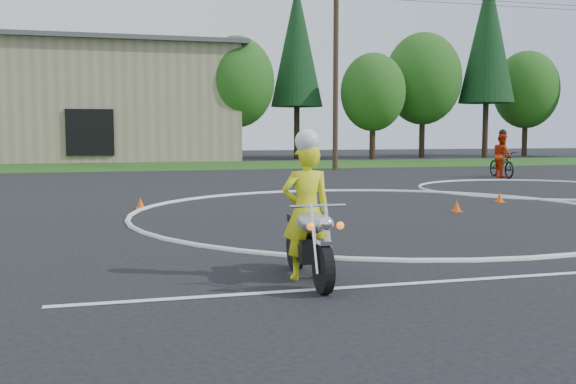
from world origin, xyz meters
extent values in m
plane|color=black|center=(0.00, 0.00, 0.00)|extent=(120.00, 120.00, 0.00)
cube|color=#1E4714|center=(0.00, 27.00, 0.01)|extent=(120.00, 10.00, 0.02)
torus|color=silver|center=(0.00, 3.00, 0.01)|extent=(12.12, 12.12, 0.12)
torus|color=silver|center=(8.00, 8.00, 0.01)|extent=(8.10, 8.10, 0.10)
cube|color=silver|center=(-3.00, -4.00, 0.01)|extent=(8.00, 0.12, 0.01)
cylinder|color=black|center=(-3.73, -4.18, 0.31)|extent=(0.14, 0.62, 0.62)
cylinder|color=black|center=(-3.69, -2.73, 0.31)|extent=(0.14, 0.62, 0.62)
cube|color=black|center=(-3.71, -3.41, 0.41)|extent=(0.30, 0.58, 0.31)
ellipsoid|color=silver|center=(-3.71, -3.62, 0.81)|extent=(0.39, 0.67, 0.29)
cube|color=black|center=(-3.70, -3.10, 0.77)|extent=(0.29, 0.63, 0.10)
cylinder|color=white|center=(-3.82, -4.10, 0.67)|extent=(0.06, 0.37, 0.83)
cylinder|color=silver|center=(-3.63, -4.10, 0.67)|extent=(0.06, 0.37, 0.83)
cube|color=silver|center=(-3.73, -4.21, 0.64)|extent=(0.15, 0.23, 0.05)
cylinder|color=silver|center=(-3.72, -3.93, 1.06)|extent=(0.73, 0.06, 0.04)
sphere|color=white|center=(-3.73, -4.29, 0.88)|extent=(0.19, 0.19, 0.19)
sphere|color=orange|center=(-3.92, -4.26, 0.85)|extent=(0.09, 0.09, 0.09)
sphere|color=orange|center=(-3.54, -4.27, 0.85)|extent=(0.09, 0.09, 0.09)
cylinder|color=white|center=(-3.53, -3.00, 0.31)|extent=(0.10, 0.83, 0.08)
imported|color=yellow|center=(-3.71, -3.36, 0.92)|extent=(0.68, 0.46, 1.83)
sphere|color=white|center=(-3.71, -3.41, 1.86)|extent=(0.33, 0.33, 0.33)
imported|color=black|center=(10.19, 13.42, 0.58)|extent=(1.03, 2.29, 1.16)
imported|color=red|center=(10.19, 13.42, 0.97)|extent=(0.84, 1.02, 1.94)
sphere|color=black|center=(10.19, 13.42, 1.96)|extent=(0.34, 0.34, 0.34)
cone|color=#FF510D|center=(1.98, 2.74, 0.15)|extent=(0.22, 0.22, 0.30)
cube|color=#FF510D|center=(1.98, 2.74, 0.01)|extent=(0.24, 0.24, 0.03)
cone|color=#FF510D|center=(4.26, 4.39, 0.15)|extent=(0.22, 0.22, 0.30)
cube|color=#FF510D|center=(4.26, 4.39, 0.01)|extent=(0.24, 0.24, 0.03)
cone|color=#FF510D|center=(-5.64, 5.48, 0.15)|extent=(0.22, 0.22, 0.30)
cube|color=#FF510D|center=(-5.64, 5.48, 0.01)|extent=(0.24, 0.24, 0.03)
cube|color=black|center=(-8.00, 31.90, 2.00)|extent=(3.00, 0.16, 3.00)
cylinder|color=#382619|center=(2.00, 34.00, 1.62)|extent=(0.44, 0.44, 3.24)
ellipsoid|color=#1E5116|center=(2.00, 34.00, 5.58)|extent=(5.40, 5.40, 6.48)
cylinder|color=#382619|center=(7.00, 36.00, 1.98)|extent=(0.44, 0.44, 3.96)
cone|color=black|center=(7.00, 36.00, 8.63)|extent=(3.96, 3.96, 9.35)
cylinder|color=#382619|center=(12.00, 33.00, 1.44)|extent=(0.44, 0.44, 2.88)
ellipsoid|color=#1E5116|center=(12.00, 33.00, 4.96)|extent=(4.80, 4.80, 5.76)
cylinder|color=#382619|center=(17.00, 35.00, 1.80)|extent=(0.44, 0.44, 3.60)
ellipsoid|color=#1E5116|center=(17.00, 35.00, 6.20)|extent=(6.00, 6.00, 7.20)
cylinder|color=#382619|center=(22.00, 34.00, 2.16)|extent=(0.44, 0.44, 4.32)
cone|color=black|center=(22.00, 34.00, 9.42)|extent=(4.32, 4.32, 10.20)
cylinder|color=#382619|center=(27.00, 36.00, 1.62)|extent=(0.44, 0.44, 3.24)
ellipsoid|color=#1E5116|center=(27.00, 36.00, 5.58)|extent=(5.40, 5.40, 6.48)
cylinder|color=#382619|center=(-2.00, 35.00, 1.44)|extent=(0.44, 0.44, 2.88)
ellipsoid|color=#1E5116|center=(-2.00, 35.00, 4.96)|extent=(4.80, 4.80, 5.76)
cylinder|color=#473321|center=(5.00, 21.00, 5.00)|extent=(0.28, 0.28, 10.00)
cylinder|color=black|center=(15.00, 20.45, 9.20)|extent=(20.00, 0.02, 0.02)
cylinder|color=black|center=(15.00, 21.55, 9.20)|extent=(20.00, 0.02, 0.02)
camera|label=1|loc=(-6.10, -11.55, 1.97)|focal=40.00mm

